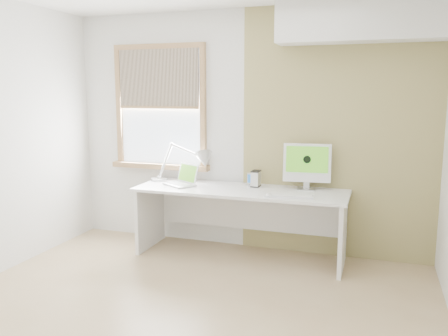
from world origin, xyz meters
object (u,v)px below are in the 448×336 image
at_px(desk_lamp, 196,162).
at_px(external_drive, 256,179).
at_px(laptop, 183,180).
at_px(imac, 307,164).
at_px(desk, 242,206).

bearing_deg(desk_lamp, external_drive, -1.89).
height_order(laptop, imac, imac).
bearing_deg(desk_lamp, desk, -13.65).
relative_size(desk, desk_lamp, 2.79).
xyz_separation_m(laptop, external_drive, (0.77, 0.16, 0.03)).
bearing_deg(imac, desk_lamp, -179.66).
height_order(desk, external_drive, external_drive).
relative_size(desk_lamp, imac, 1.61).
xyz_separation_m(desk, laptop, (-0.65, -0.05, 0.25)).
xyz_separation_m(desk, imac, (0.65, 0.15, 0.46)).
relative_size(desk, laptop, 5.29).
xyz_separation_m(desk_lamp, external_drive, (0.70, -0.02, -0.14)).
bearing_deg(imac, laptop, -171.58).
bearing_deg(desk_lamp, laptop, -111.85).
bearing_deg(desk, laptop, -175.99).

